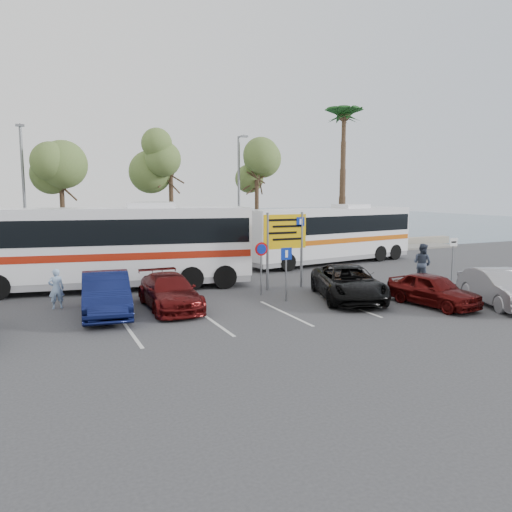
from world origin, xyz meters
name	(u,v)px	position (x,y,z in m)	size (l,w,h in m)	color
ground	(299,304)	(0.00, 0.00, 0.00)	(120.00, 120.00, 0.00)	#363638
kerb_strip	(195,260)	(0.00, 14.00, 0.07)	(44.00, 2.40, 0.15)	gray
seawall	(186,253)	(0.00, 16.00, 0.30)	(48.00, 0.80, 0.60)	gray
sea	(101,222)	(0.00, 60.00, 0.01)	(140.00, 140.00, 0.00)	#445D6D
tree_left	(60,166)	(-8.00, 14.00, 6.00)	(3.20, 3.20, 7.20)	#382619
tree_mid	(170,158)	(-1.50, 14.00, 6.65)	(3.20, 3.20, 8.00)	#382619
tree_right	(257,168)	(4.50, 14.00, 6.17)	(3.20, 3.20, 7.40)	#382619
palm_tree	(344,118)	(11.50, 14.00, 9.87)	(4.80, 4.80, 11.20)	#382619
street_lamp_left	(24,191)	(-10.00, 13.52, 4.60)	(0.45, 1.15, 8.01)	slate
street_lamp_right	(239,191)	(3.00, 13.52, 4.60)	(0.45, 1.15, 8.01)	slate
direction_sign	(285,237)	(1.00, 3.20, 2.43)	(2.20, 0.12, 3.60)	slate
sign_no_stop	(261,260)	(-0.60, 2.38, 1.58)	(0.60, 0.08, 2.35)	slate
sign_parking	(286,266)	(-0.20, 0.79, 1.47)	(0.50, 0.07, 2.25)	slate
sign_taxi	(453,253)	(9.80, 1.49, 1.42)	(0.50, 0.07, 2.20)	slate
lane_markings	(286,313)	(-1.14, -1.00, 0.00)	(12.02, 4.20, 0.01)	silver
coach_bus_left	(109,249)	(-6.50, 6.50, 1.88)	(13.31, 4.91, 4.06)	white
coach_bus_right	(329,236)	(7.50, 9.46, 1.73)	(12.20, 4.33, 3.72)	white
car_blue	(106,294)	(-7.37, 1.50, 0.79)	(1.66, 4.77, 1.57)	#0E1543
car_maroon	(170,292)	(-4.97, 1.50, 0.67)	(1.87, 4.60, 1.33)	#540E0E
car_red	(433,290)	(4.72, -2.44, 0.66)	(1.57, 3.89, 1.33)	#4F0C0B
suv_black	(348,283)	(2.32, -0.07, 0.72)	(2.39, 5.18, 1.44)	black
car_silver_b	(500,288)	(7.23, -3.50, 0.73)	(1.54, 4.42, 1.46)	#96959B
pedestrian_near	(56,289)	(-9.00, 3.34, 0.79)	(0.58, 0.38, 1.59)	#99B8DF
pedestrian_far	(422,263)	(7.94, 1.65, 0.99)	(0.97, 0.75, 1.99)	#363E51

